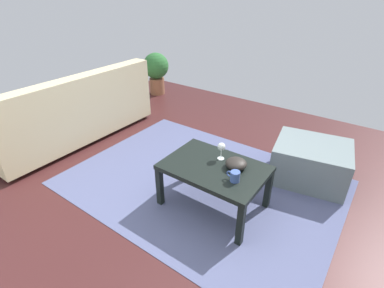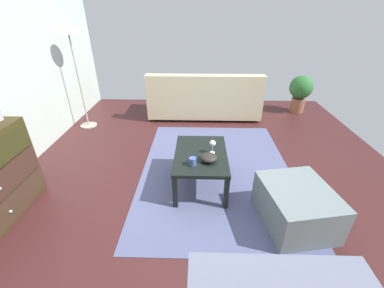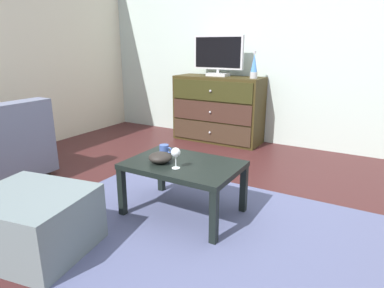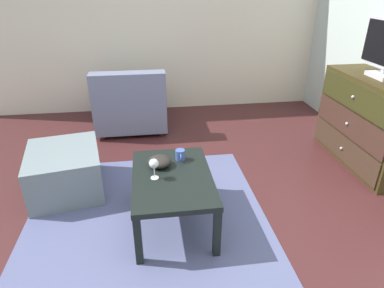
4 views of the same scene
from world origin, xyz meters
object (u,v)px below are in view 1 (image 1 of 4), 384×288
(wine_glass, at_px, (221,147))
(couch_large, at_px, (72,114))
(coffee_table, at_px, (214,171))
(mug, at_px, (235,176))
(ottoman, at_px, (310,162))
(potted_plant, at_px, (156,70))
(bowl_decorative, at_px, (236,163))

(wine_glass, bearing_deg, couch_large, 1.37)
(coffee_table, height_order, mug, mug)
(mug, distance_m, ottoman, 1.09)
(ottoman, xyz_separation_m, potted_plant, (2.98, -1.05, 0.24))
(couch_large, xyz_separation_m, ottoman, (-2.72, -0.83, -0.13))
(coffee_table, bearing_deg, mug, 159.64)
(bowl_decorative, bearing_deg, mug, 114.65)
(coffee_table, distance_m, mug, 0.27)
(mug, xyz_separation_m, ottoman, (-0.34, -1.00, -0.27))
(mug, bearing_deg, potted_plant, -37.73)
(coffee_table, bearing_deg, couch_large, -2.08)
(wine_glass, bearing_deg, bowl_decorative, 165.01)
(coffee_table, relative_size, wine_glass, 5.46)
(ottoman, bearing_deg, coffee_table, 57.70)
(wine_glass, bearing_deg, potted_plant, -37.39)
(coffee_table, xyz_separation_m, potted_plant, (2.41, -1.96, 0.07))
(mug, distance_m, potted_plant, 3.34)
(wine_glass, bearing_deg, mug, 139.21)
(couch_large, bearing_deg, coffee_table, 177.92)
(mug, distance_m, couch_large, 2.38)
(potted_plant, bearing_deg, coffee_table, 140.91)
(coffee_table, bearing_deg, bowl_decorative, -151.90)
(couch_large, height_order, potted_plant, couch_large)
(coffee_table, distance_m, ottoman, 1.09)
(mug, height_order, potted_plant, potted_plant)
(wine_glass, distance_m, bowl_decorative, 0.19)
(mug, xyz_separation_m, potted_plant, (2.64, -2.04, -0.03))
(wine_glass, distance_m, couch_large, 2.14)
(coffee_table, height_order, potted_plant, potted_plant)
(coffee_table, xyz_separation_m, couch_large, (2.14, -0.08, -0.04))
(couch_large, bearing_deg, ottoman, -162.97)
(coffee_table, relative_size, potted_plant, 1.19)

